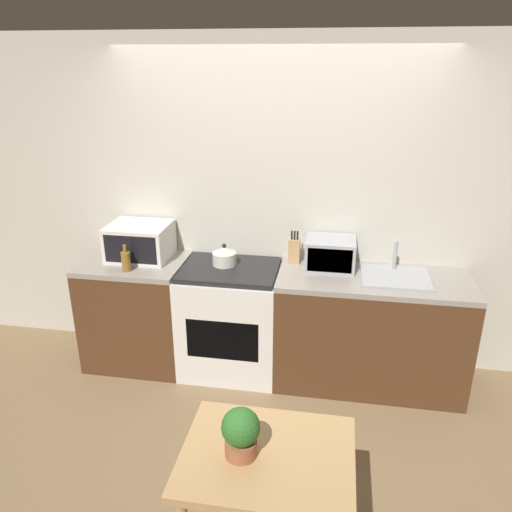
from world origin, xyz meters
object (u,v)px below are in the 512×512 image
object	(u,v)px
microwave	(140,241)
bottle	(126,261)
stove_range	(231,319)
dining_table	(267,475)
toaster_oven	(330,253)
kettle	(224,256)

from	to	relation	value
microwave	bottle	distance (m)	0.29
stove_range	microwave	xyz separation A→B (m)	(-0.76, 0.09, 0.59)
dining_table	toaster_oven	bearing A→B (deg)	83.65
microwave	toaster_oven	xyz separation A→B (m)	(1.52, 0.05, -0.02)
dining_table	stove_range	bearing A→B (deg)	107.58
bottle	toaster_oven	world-z (taller)	toaster_oven
kettle	bottle	world-z (taller)	bottle
stove_range	dining_table	size ratio (longest dim) A/B	1.17
stove_range	bottle	size ratio (longest dim) A/B	4.29
stove_range	toaster_oven	world-z (taller)	toaster_oven
microwave	dining_table	xyz separation A→B (m)	(1.31, -1.83, -0.40)
toaster_oven	stove_range	bearing A→B (deg)	-170.03
microwave	dining_table	distance (m)	2.29
stove_range	bottle	distance (m)	0.95
stove_range	dining_table	xyz separation A→B (m)	(0.55, -1.74, 0.20)
stove_range	toaster_oven	distance (m)	0.96
stove_range	dining_table	world-z (taller)	stove_range
kettle	microwave	world-z (taller)	microwave
bottle	stove_range	bearing A→B (deg)	14.11
toaster_oven	dining_table	xyz separation A→B (m)	(-0.21, -1.88, -0.37)
kettle	toaster_oven	world-z (taller)	toaster_oven
kettle	stove_range	bearing A→B (deg)	-46.13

